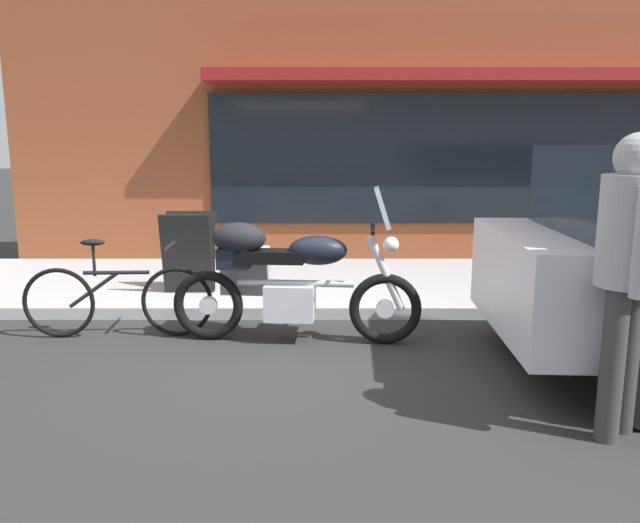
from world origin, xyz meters
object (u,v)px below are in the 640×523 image
Objects in this scene: pedestrian_walking at (633,250)px; sandwich_board_sign at (191,252)px; parked_bicycle at (119,298)px; touring_motorcycle at (284,275)px.

sandwich_board_sign is at bearing 135.26° from pedestrian_walking.
pedestrian_walking is 4.65m from sandwich_board_sign.
parked_bicycle is 1.94× the size of sandwich_board_sign.
parked_bicycle is 0.95× the size of pedestrian_walking.
touring_motorcycle reaches higher than sandwich_board_sign.
sandwich_board_sign is at bearing 129.30° from touring_motorcycle.
parked_bicycle is at bearing -107.42° from sandwich_board_sign.
pedestrian_walking reaches higher than touring_motorcycle.
sandwich_board_sign reaches higher than parked_bicycle.
parked_bicycle is 4.24m from pedestrian_walking.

